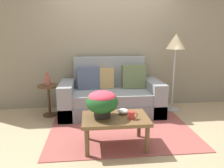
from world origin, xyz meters
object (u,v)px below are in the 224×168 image
(snack_bowl, at_px, (123,111))
(coffee_mug, at_px, (132,115))
(side_table, at_px, (49,95))
(floor_lamp, at_px, (175,47))
(coffee_table, at_px, (115,121))
(couch, at_px, (111,96))
(table_vase, at_px, (47,80))
(potted_plant, at_px, (102,102))

(snack_bowl, bearing_deg, coffee_mug, -67.79)
(side_table, relative_size, floor_lamp, 0.39)
(floor_lamp, relative_size, coffee_mug, 11.62)
(side_table, bearing_deg, coffee_mug, -46.57)
(coffee_table, bearing_deg, snack_bowl, 40.78)
(side_table, height_order, coffee_mug, side_table)
(couch, bearing_deg, coffee_mug, -84.91)
(coffee_mug, distance_m, table_vase, 1.89)
(coffee_table, distance_m, table_vase, 1.70)
(couch, height_order, snack_bowl, couch)
(coffee_table, bearing_deg, floor_lamp, 45.25)
(floor_lamp, height_order, snack_bowl, floor_lamp)
(coffee_table, xyz_separation_m, coffee_mug, (0.20, -0.09, 0.11))
(coffee_mug, bearing_deg, floor_lamp, 51.82)
(coffee_table, distance_m, floor_lamp, 2.07)
(coffee_table, height_order, table_vase, table_vase)
(side_table, relative_size, table_vase, 2.37)
(couch, distance_m, coffee_mug, 1.42)
(floor_lamp, height_order, coffee_mug, floor_lamp)
(floor_lamp, xyz_separation_m, coffee_mug, (-1.11, -1.41, -0.79))
(couch, bearing_deg, floor_lamp, 0.17)
(couch, relative_size, floor_lamp, 1.26)
(potted_plant, bearing_deg, table_vase, 126.45)
(couch, bearing_deg, table_vase, -177.37)
(floor_lamp, relative_size, snack_bowl, 10.20)
(side_table, distance_m, floor_lamp, 2.55)
(couch, xyz_separation_m, snack_bowl, (0.05, -1.21, 0.13))
(coffee_table, relative_size, potted_plant, 2.07)
(side_table, xyz_separation_m, snack_bowl, (1.21, -1.17, 0.06))
(side_table, xyz_separation_m, table_vase, (-0.00, -0.01, 0.28))
(potted_plant, bearing_deg, coffee_table, -5.25)
(potted_plant, bearing_deg, side_table, 126.09)
(coffee_table, xyz_separation_m, floor_lamp, (1.31, 1.32, 0.91))
(couch, relative_size, snack_bowl, 12.85)
(couch, relative_size, coffee_table, 2.17)
(coffee_mug, xyz_separation_m, snack_bowl, (-0.08, 0.19, -0.01))
(snack_bowl, xyz_separation_m, table_vase, (-1.22, 1.16, 0.23))
(side_table, height_order, table_vase, table_vase)
(potted_plant, bearing_deg, coffee_mug, -15.63)
(floor_lamp, bearing_deg, coffee_mug, -128.18)
(floor_lamp, distance_m, coffee_mug, 1.96)
(coffee_mug, bearing_deg, snack_bowl, 112.21)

